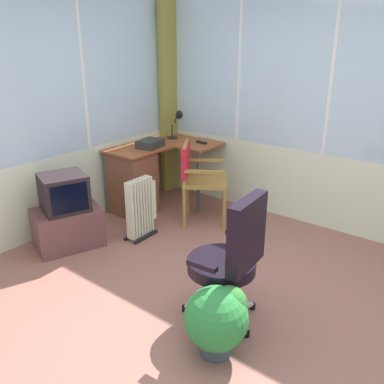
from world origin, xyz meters
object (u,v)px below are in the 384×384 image
(tv_remote, at_px, (202,142))
(office_chair, at_px, (232,254))
(desk_lamp, at_px, (179,120))
(paper_tray, at_px, (150,144))
(wooden_armchair, at_px, (195,172))
(potted_plant, at_px, (218,318))
(space_heater, at_px, (142,208))
(tv_on_stand, at_px, (67,215))
(desk, at_px, (136,178))

(tv_remote, xyz_separation_m, office_chair, (-1.77, -1.60, -0.22))
(desk_lamp, xyz_separation_m, office_chair, (-1.82, -2.01, -0.45))
(paper_tray, distance_m, wooden_armchair, 0.68)
(desk_lamp, xyz_separation_m, potted_plant, (-2.14, -2.12, -0.74))
(desk_lamp, relative_size, tv_remote, 2.40)
(tv_remote, relative_size, space_heater, 0.23)
(wooden_armchair, height_order, space_heater, wooden_armchair)
(space_heater, relative_size, potted_plant, 1.32)
(paper_tray, bearing_deg, potted_plant, -126.93)
(wooden_armchair, relative_size, potted_plant, 1.86)
(space_heater, bearing_deg, desk_lamp, 22.16)
(tv_on_stand, xyz_separation_m, space_heater, (0.62, -0.43, -0.01))
(desk_lamp, xyz_separation_m, tv_remote, (-0.05, -0.41, -0.22))
(tv_on_stand, bearing_deg, desk_lamp, 1.93)
(paper_tray, xyz_separation_m, tv_on_stand, (-1.25, -0.02, -0.49))
(wooden_armchair, distance_m, office_chair, 1.84)
(desk_lamp, height_order, tv_on_stand, desk_lamp)
(desk, distance_m, desk_lamp, 0.97)
(tv_remote, distance_m, potted_plant, 2.75)
(office_chair, bearing_deg, desk_lamp, 47.79)
(wooden_armchair, relative_size, tv_on_stand, 1.20)
(potted_plant, bearing_deg, wooden_armchair, 41.99)
(desk_lamp, bearing_deg, office_chair, -132.21)
(office_chair, relative_size, space_heater, 1.56)
(desk_lamp, bearing_deg, potted_plant, -135.31)
(desk_lamp, bearing_deg, paper_tray, -175.70)
(desk_lamp, relative_size, tv_on_stand, 0.47)
(desk, bearing_deg, tv_on_stand, -175.21)
(desk, distance_m, potted_plant, 2.56)
(desk, relative_size, tv_remote, 8.26)
(desk_lamp, bearing_deg, tv_on_stand, -178.07)
(paper_tray, height_order, office_chair, office_chair)
(tv_remote, relative_size, wooden_armchair, 0.16)
(desk, xyz_separation_m, office_chair, (-1.05, -2.04, 0.14))
(wooden_armchair, bearing_deg, tv_remote, 29.36)
(desk, bearing_deg, space_heater, -130.37)
(office_chair, bearing_deg, space_heater, 68.04)
(office_chair, height_order, tv_on_stand, office_chair)
(potted_plant, bearing_deg, office_chair, 19.27)
(wooden_armchair, height_order, office_chair, office_chair)
(potted_plant, bearing_deg, desk_lamp, 44.69)
(tv_remote, bearing_deg, paper_tray, 152.61)
(tv_on_stand, relative_size, potted_plant, 1.55)
(paper_tray, bearing_deg, space_heater, -144.42)
(tv_remote, xyz_separation_m, wooden_armchair, (-0.49, -0.28, -0.20))
(paper_tray, height_order, space_heater, paper_tray)
(desk, xyz_separation_m, desk_lamp, (0.77, -0.03, 0.59))
(tv_remote, bearing_deg, office_chair, -130.94)
(space_heater, bearing_deg, office_chair, -111.96)
(wooden_armchair, bearing_deg, space_heater, 163.99)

